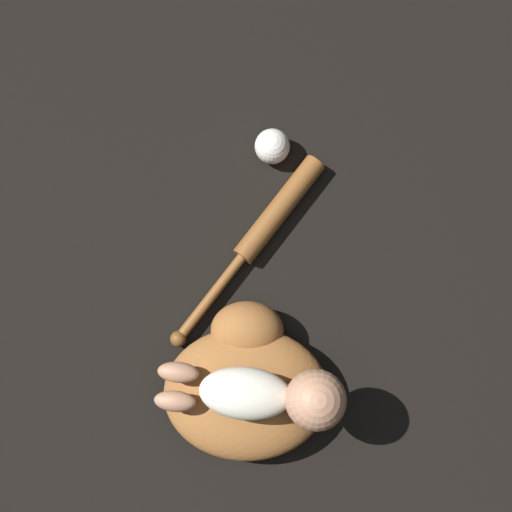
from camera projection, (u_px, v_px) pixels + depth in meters
The scene contains 5 objects.
ground_plane at pixel (232, 421), 1.43m from camera, with size 6.00×6.00×0.00m, color black.
baseball_glove at pixel (246, 382), 1.39m from camera, with size 0.33×0.31×0.11m.
baby_figure at pixel (274, 396), 1.29m from camera, with size 0.35×0.13×0.11m.
baseball_bat at pixel (265, 228), 1.48m from camera, with size 0.32×0.40×0.05m.
baseball at pixel (272, 146), 1.49m from camera, with size 0.07×0.07×0.07m.
Camera 1 is at (0.05, 0.06, 1.46)m, focal length 50.00 mm.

